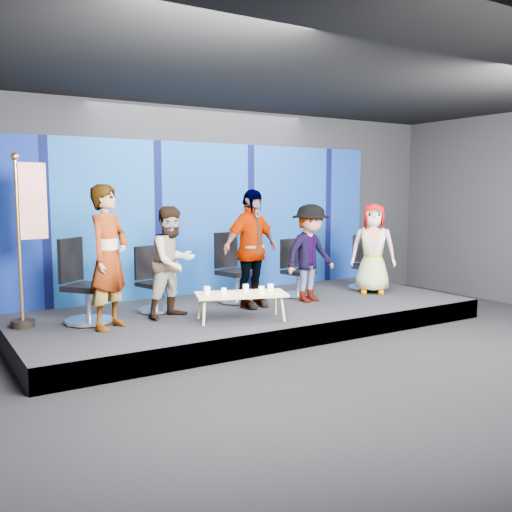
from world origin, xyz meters
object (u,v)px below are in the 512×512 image
at_px(panelist_a, 109,257).
at_px(chair_d, 296,278).
at_px(mug_c, 246,288).
at_px(flag_stand, 28,236).
at_px(mug_d, 261,290).
at_px(mug_e, 270,288).
at_px(mug_b, 224,291).
at_px(chair_b, 154,290).
at_px(panelist_e, 373,249).
at_px(panelist_b, 173,262).
at_px(coffee_table, 241,295).
at_px(chair_a, 84,296).
at_px(panelist_c, 251,249).
at_px(mug_a, 207,290).
at_px(panelist_d, 310,253).
at_px(chair_e, 363,271).
at_px(chair_c, 234,279).

height_order(panelist_a, chair_d, panelist_a).
xyz_separation_m(mug_c, flag_stand, (-2.67, 1.08, 0.77)).
bearing_deg(mug_d, mug_e, 21.15).
bearing_deg(flag_stand, mug_b, -35.37).
xyz_separation_m(chair_b, mug_d, (1.04, -1.34, 0.11)).
distance_m(panelist_a, flag_stand, 1.12).
distance_m(mug_c, mug_e, 0.35).
relative_size(chair_d, panelist_e, 0.62).
height_order(panelist_b, mug_b, panelist_b).
xyz_separation_m(chair_d, coffee_table, (-1.71, -1.08, 0.03)).
distance_m(mug_b, mug_c, 0.38).
bearing_deg(panelist_e, chair_d, -159.43).
relative_size(chair_a, panelist_b, 0.73).
bearing_deg(panelist_b, chair_a, 150.60).
height_order(panelist_a, panelist_c, panelist_a).
distance_m(panelist_b, mug_a, 0.68).
relative_size(chair_a, panelist_a, 0.62).
bearing_deg(mug_a, panelist_b, 118.59).
bearing_deg(panelist_d, mug_d, -161.83).
bearing_deg(chair_b, mug_a, -85.84).
distance_m(panelist_c, chair_e, 2.73).
bearing_deg(mug_e, panelist_e, 15.23).
xyz_separation_m(panelist_a, chair_c, (2.25, 0.71, -0.57)).
relative_size(panelist_c, mug_e, 17.64).
bearing_deg(mug_c, coffee_table, -145.92).
height_order(chair_a, chair_e, chair_a).
xyz_separation_m(mug_e, flag_stand, (-2.96, 1.26, 0.77)).
height_order(panelist_a, mug_b, panelist_a).
bearing_deg(mug_a, chair_c, 45.60).
relative_size(panelist_a, chair_d, 1.93).
height_order(chair_a, chair_b, chair_a).
bearing_deg(coffee_table, chair_b, 124.71).
distance_m(chair_a, coffee_table, 2.12).
xyz_separation_m(panelist_d, mug_c, (-1.50, -0.50, -0.36)).
relative_size(chair_a, panelist_e, 0.74).
bearing_deg(chair_a, panelist_e, -43.15).
relative_size(chair_a, chair_d, 1.19).
relative_size(coffee_table, mug_b, 15.39).
relative_size(chair_b, mug_a, 9.14).
xyz_separation_m(panelist_c, panelist_e, (2.44, -0.08, -0.12)).
bearing_deg(mug_a, mug_d, -27.46).
distance_m(mug_a, mug_c, 0.57).
xyz_separation_m(chair_e, mug_e, (-2.79, -1.16, 0.11)).
height_order(chair_a, mug_e, chair_a).
height_order(panelist_b, chair_d, panelist_b).
height_order(chair_d, chair_e, chair_d).
xyz_separation_m(panelist_c, chair_e, (2.64, 0.38, -0.59)).
bearing_deg(panelist_b, mug_c, -51.85).
height_order(panelist_b, mug_c, panelist_b).
bearing_deg(chair_c, mug_c, -124.39).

